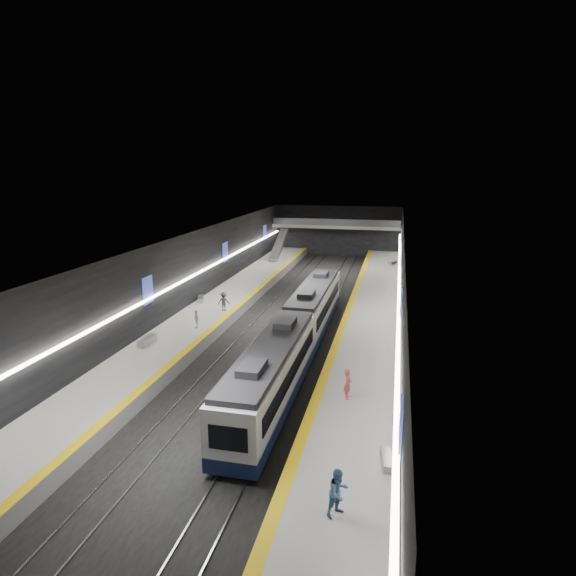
% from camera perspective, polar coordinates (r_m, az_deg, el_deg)
% --- Properties ---
extents(ground, '(70.00, 70.00, 0.00)m').
position_cam_1_polar(ground, '(45.24, 0.23, -3.99)').
color(ground, black).
rests_on(ground, ground).
extents(ceiling, '(20.00, 70.00, 0.04)m').
position_cam_1_polar(ceiling, '(43.39, 0.24, 6.09)').
color(ceiling, beige).
rests_on(ceiling, wall_left).
extents(wall_left, '(0.04, 70.00, 8.00)m').
position_cam_1_polar(wall_left, '(47.29, -11.67, 1.55)').
color(wall_left, black).
rests_on(wall_left, ground).
extents(wall_right, '(0.04, 70.00, 8.00)m').
position_cam_1_polar(wall_right, '(43.14, 13.31, 0.24)').
color(wall_right, black).
rests_on(wall_right, ground).
extents(wall_back, '(20.00, 0.04, 8.00)m').
position_cam_1_polar(wall_back, '(78.15, 5.91, 6.74)').
color(wall_back, black).
rests_on(wall_back, ground).
extents(platform_left, '(5.00, 70.00, 1.00)m').
position_cam_1_polar(platform_left, '(47.22, -8.69, -2.73)').
color(platform_left, slate).
rests_on(platform_left, ground).
extents(tile_surface_left, '(5.00, 70.00, 0.02)m').
position_cam_1_polar(tile_surface_left, '(47.07, -8.72, -2.13)').
color(tile_surface_left, '#B0B0AB').
rests_on(tile_surface_left, platform_left).
extents(tactile_strip_left, '(0.60, 70.00, 0.02)m').
position_cam_1_polar(tactile_strip_left, '(46.33, -6.18, -2.31)').
color(tactile_strip_left, yellow).
rests_on(tactile_strip_left, platform_left).
extents(platform_right, '(5.00, 70.00, 1.00)m').
position_cam_1_polar(platform_right, '(44.13, 9.80, -3.99)').
color(platform_right, slate).
rests_on(platform_right, ground).
extents(tile_surface_right, '(5.00, 70.00, 0.02)m').
position_cam_1_polar(tile_surface_right, '(43.98, 9.83, -3.36)').
color(tile_surface_right, '#B0B0AB').
rests_on(tile_surface_right, platform_right).
extents(tactile_strip_right, '(0.60, 70.00, 0.02)m').
position_cam_1_polar(tactile_strip_right, '(44.12, 6.97, -3.18)').
color(tactile_strip_right, yellow).
rests_on(tactile_strip_right, platform_right).
extents(rails, '(6.52, 70.00, 0.12)m').
position_cam_1_polar(rails, '(45.22, 0.23, -3.91)').
color(rails, gray).
rests_on(rails, ground).
extents(train, '(2.69, 30.04, 3.60)m').
position_cam_1_polar(train, '(35.89, 1.05, -5.24)').
color(train, '#101B3D').
rests_on(train, ground).
extents(ad_posters, '(19.94, 53.50, 2.20)m').
position_cam_1_polar(ad_posters, '(44.98, 0.52, 1.86)').
color(ad_posters, '#3A46AE').
rests_on(ad_posters, wall_left).
extents(cove_light_left, '(0.25, 68.60, 0.12)m').
position_cam_1_polar(cove_light_left, '(47.26, -11.44, 1.31)').
color(cove_light_left, white).
rests_on(cove_light_left, wall_left).
extents(cove_light_right, '(0.25, 68.60, 0.12)m').
position_cam_1_polar(cove_light_right, '(43.18, 13.03, -0.01)').
color(cove_light_right, white).
rests_on(cove_light_right, wall_right).
extents(mezzanine_bridge, '(20.00, 3.00, 1.50)m').
position_cam_1_polar(mezzanine_bridge, '(75.98, 5.73, 7.32)').
color(mezzanine_bridge, gray).
rests_on(mezzanine_bridge, wall_left).
extents(escalator, '(1.20, 7.50, 3.92)m').
position_cam_1_polar(escalator, '(70.89, -1.08, 5.14)').
color(escalator, '#99999E').
rests_on(escalator, platform_left).
extents(bench_left_near, '(0.61, 2.05, 0.50)m').
position_cam_1_polar(bench_left_near, '(38.35, -16.36, -6.04)').
color(bench_left_near, '#99999E').
rests_on(bench_left_near, platform_left).
extents(bench_left_far, '(1.11, 1.92, 0.45)m').
position_cam_1_polar(bench_left_far, '(48.94, -10.32, -1.30)').
color(bench_left_far, '#99999E').
rests_on(bench_left_far, platform_left).
extents(bench_right_near, '(0.63, 1.65, 0.39)m').
position_cam_1_polar(bench_right_near, '(23.68, 11.64, -19.36)').
color(bench_right_near, '#99999E').
rests_on(bench_right_near, platform_right).
extents(bench_right_far, '(1.18, 2.05, 0.48)m').
position_cam_1_polar(bench_right_far, '(67.30, 12.27, 2.88)').
color(bench_right_far, '#99999E').
rests_on(bench_right_far, platform_right).
extents(passenger_right_a, '(0.52, 0.71, 1.80)m').
position_cam_1_polar(passenger_right_a, '(28.64, 7.08, -11.25)').
color(passenger_right_a, '#C44A49').
rests_on(passenger_right_a, platform_right).
extents(passenger_right_b, '(1.19, 1.21, 1.97)m').
position_cam_1_polar(passenger_right_b, '(20.22, 6.00, -22.99)').
color(passenger_right_b, '#446B94').
rests_on(passenger_right_b, platform_right).
extents(passenger_left_a, '(0.62, 0.98, 1.56)m').
position_cam_1_polar(passenger_left_a, '(40.90, -10.80, -3.64)').
color(passenger_left_a, silver).
rests_on(passenger_left_a, platform_left).
extents(passenger_left_b, '(1.25, 0.83, 1.80)m').
position_cam_1_polar(passenger_left_b, '(45.20, -7.61, -1.61)').
color(passenger_left_b, '#3F3E45').
rests_on(passenger_left_b, platform_left).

